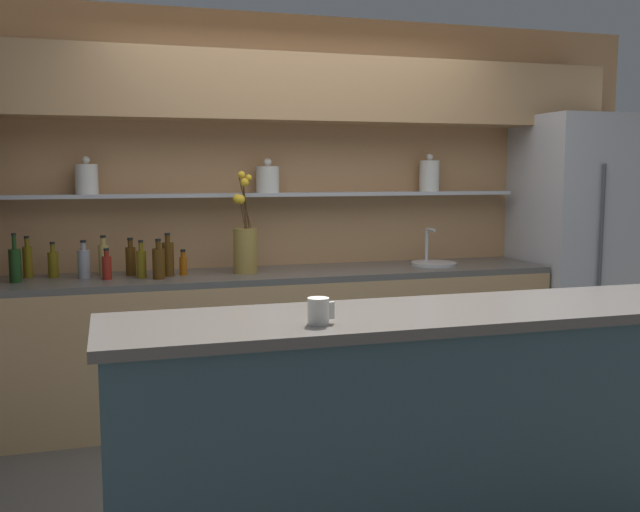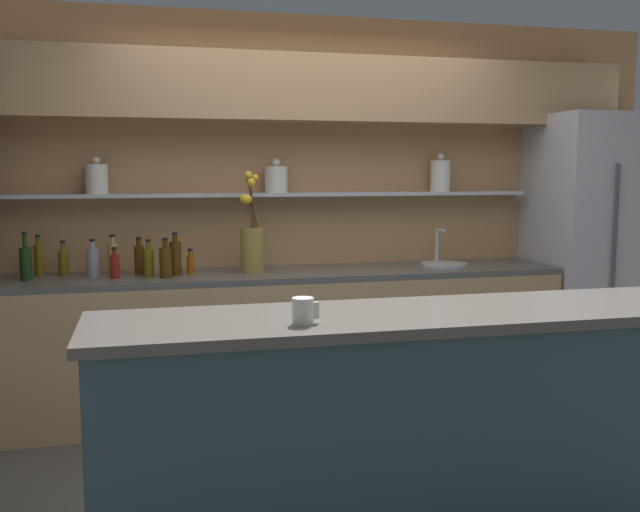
% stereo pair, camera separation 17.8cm
% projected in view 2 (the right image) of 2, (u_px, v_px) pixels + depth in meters
% --- Properties ---
extents(ground_plane, '(12.00, 12.00, 0.00)m').
position_uv_depth(ground_plane, '(367.00, 487.00, 3.54)').
color(ground_plane, '#4C4742').
extents(back_wall_unit, '(5.20, 0.44, 2.60)m').
position_uv_depth(back_wall_unit, '(300.00, 173.00, 4.83)').
color(back_wall_unit, tan).
rests_on(back_wall_unit, ground_plane).
extents(back_counter_unit, '(3.58, 0.62, 0.92)m').
position_uv_depth(back_counter_unit, '(288.00, 341.00, 4.65)').
color(back_counter_unit, tan).
rests_on(back_counter_unit, ground_plane).
extents(island_counter, '(2.56, 0.61, 1.02)m').
position_uv_depth(island_counter, '(418.00, 436.00, 2.84)').
color(island_counter, '#334C56').
rests_on(island_counter, ground_plane).
extents(refrigerator, '(0.94, 0.73, 1.95)m').
position_uv_depth(refrigerator, '(602.00, 254.00, 5.09)').
color(refrigerator, '#B7B7BC').
rests_on(refrigerator, ground_plane).
extents(flower_vase, '(0.16, 0.15, 0.64)m').
position_uv_depth(flower_vase, '(252.00, 244.00, 4.52)').
color(flower_vase, olive).
rests_on(flower_vase, back_counter_unit).
extents(sink_fixture, '(0.31, 0.31, 0.25)m').
position_uv_depth(sink_fixture, '(443.00, 263.00, 4.85)').
color(sink_fixture, '#B7B7BC').
rests_on(sink_fixture, back_counter_unit).
extents(bottle_spirit_0, '(0.07, 0.07, 0.24)m').
position_uv_depth(bottle_spirit_0, '(166.00, 262.00, 4.30)').
color(bottle_spirit_0, '#4C2D0C').
rests_on(bottle_spirit_0, back_counter_unit).
extents(bottle_sauce_1, '(0.06, 0.06, 0.19)m').
position_uv_depth(bottle_sauce_1, '(115.00, 265.00, 4.30)').
color(bottle_sauce_1, maroon).
rests_on(bottle_sauce_1, back_counter_unit).
extents(bottle_spirit_2, '(0.06, 0.06, 0.23)m').
position_uv_depth(bottle_spirit_2, '(139.00, 259.00, 4.45)').
color(bottle_spirit_2, '#4C2D0C').
rests_on(bottle_spirit_2, back_counter_unit).
extents(bottle_spirit_3, '(0.07, 0.07, 0.23)m').
position_uv_depth(bottle_spirit_3, '(93.00, 262.00, 4.35)').
color(bottle_spirit_3, gray).
rests_on(bottle_spirit_3, back_counter_unit).
extents(bottle_spirit_4, '(0.07, 0.07, 0.27)m').
position_uv_depth(bottle_spirit_4, '(175.00, 257.00, 4.42)').
color(bottle_spirit_4, '#4C2D0C').
rests_on(bottle_spirit_4, back_counter_unit).
extents(bottle_oil_5, '(0.06, 0.06, 0.25)m').
position_uv_depth(bottle_oil_5, '(39.00, 259.00, 4.38)').
color(bottle_oil_5, brown).
rests_on(bottle_oil_5, back_counter_unit).
extents(bottle_oil_6, '(0.06, 0.06, 0.23)m').
position_uv_depth(bottle_oil_6, '(149.00, 262.00, 4.35)').
color(bottle_oil_6, brown).
rests_on(bottle_oil_6, back_counter_unit).
extents(bottle_spirit_7, '(0.06, 0.06, 0.25)m').
position_uv_depth(bottle_spirit_7, '(113.00, 258.00, 4.45)').
color(bottle_spirit_7, tan).
rests_on(bottle_spirit_7, back_counter_unit).
extents(bottle_wine_8, '(0.07, 0.07, 0.29)m').
position_uv_depth(bottle_wine_8, '(26.00, 263.00, 4.21)').
color(bottle_wine_8, '#193814').
rests_on(bottle_wine_8, back_counter_unit).
extents(bottle_sauce_9, '(0.05, 0.05, 0.16)m').
position_uv_depth(bottle_sauce_9, '(191.00, 263.00, 4.45)').
color(bottle_sauce_9, '#9E4C0A').
rests_on(bottle_sauce_9, back_counter_unit).
extents(bottle_oil_10, '(0.06, 0.06, 0.22)m').
position_uv_depth(bottle_oil_10, '(64.00, 262.00, 4.40)').
color(bottle_oil_10, brown).
rests_on(bottle_oil_10, back_counter_unit).
extents(coffee_mug, '(0.10, 0.08, 0.10)m').
position_uv_depth(coffee_mug, '(303.00, 311.00, 2.54)').
color(coffee_mug, silver).
rests_on(coffee_mug, island_counter).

